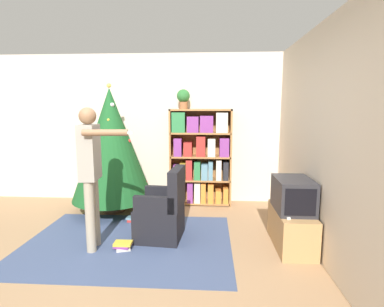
{
  "coord_description": "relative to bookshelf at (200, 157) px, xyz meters",
  "views": [
    {
      "loc": [
        0.84,
        -2.98,
        1.65
      ],
      "look_at": [
        0.59,
        1.03,
        1.05
      ],
      "focal_mm": 28.0,
      "sensor_mm": 36.0,
      "label": 1
    }
  ],
  "objects": [
    {
      "name": "ground_plane",
      "position": [
        -0.67,
        -2.1,
        -0.83
      ],
      "size": [
        14.0,
        14.0,
        0.0
      ],
      "primitive_type": "plane",
      "color": "#9E7A56"
    },
    {
      "name": "wall_back",
      "position": [
        -0.67,
        0.25,
        0.47
      ],
      "size": [
        8.0,
        0.1,
        2.6
      ],
      "color": "beige",
      "rests_on": "ground_plane"
    },
    {
      "name": "wall_right",
      "position": [
        1.43,
        -2.1,
        0.47
      ],
      "size": [
        0.1,
        8.0,
        2.6
      ],
      "color": "beige",
      "rests_on": "ground_plane"
    },
    {
      "name": "area_rug",
      "position": [
        -0.84,
        -1.61,
        -0.83
      ],
      "size": [
        2.55,
        1.87,
        0.01
      ],
      "color": "#3D4C70",
      "rests_on": "ground_plane"
    },
    {
      "name": "bookshelf",
      "position": [
        0.0,
        0.0,
        0.0
      ],
      "size": [
        1.05,
        0.33,
        1.65
      ],
      "color": "#A8703D",
      "rests_on": "ground_plane"
    },
    {
      "name": "tv_stand",
      "position": [
        1.15,
        -1.57,
        -0.6
      ],
      "size": [
        0.4,
        0.87,
        0.45
      ],
      "color": "tan",
      "rests_on": "ground_plane"
    },
    {
      "name": "television",
      "position": [
        1.15,
        -1.58,
        -0.19
      ],
      "size": [
        0.41,
        0.6,
        0.39
      ],
      "color": "#28282D",
      "rests_on": "tv_stand"
    },
    {
      "name": "game_remote",
      "position": [
        1.03,
        -1.83,
        -0.37
      ],
      "size": [
        0.04,
        0.12,
        0.02
      ],
      "color": "white",
      "rests_on": "tv_stand"
    },
    {
      "name": "christmas_tree",
      "position": [
        -1.39,
        -0.48,
        0.26
      ],
      "size": [
        1.26,
        1.26,
        2.04
      ],
      "color": "#4C3323",
      "rests_on": "ground_plane"
    },
    {
      "name": "armchair",
      "position": [
        -0.43,
        -1.44,
        -0.51
      ],
      "size": [
        0.61,
        0.61,
        0.92
      ],
      "rotation": [
        0.0,
        0.0,
        -1.65
      ],
      "color": "black",
      "rests_on": "ground_plane"
    },
    {
      "name": "standing_person",
      "position": [
        -1.2,
        -1.78,
        0.16
      ],
      "size": [
        0.65,
        0.47,
        1.67
      ],
      "rotation": [
        0.0,
        0.0,
        -1.49
      ],
      "color": "#9E937F",
      "rests_on": "ground_plane"
    },
    {
      "name": "potted_plant",
      "position": [
        -0.29,
        0.01,
        1.01
      ],
      "size": [
        0.22,
        0.22,
        0.33
      ],
      "color": "#935B38",
      "rests_on": "bookshelf"
    },
    {
      "name": "book_pile_near_tree",
      "position": [
        -0.97,
        -0.89,
        -0.8
      ],
      "size": [
        0.18,
        0.15,
        0.06
      ],
      "color": "#B22D28",
      "rests_on": "ground_plane"
    },
    {
      "name": "book_pile_by_chair",
      "position": [
        -0.85,
        -1.8,
        -0.78
      ],
      "size": [
        0.21,
        0.19,
        0.09
      ],
      "color": "beige",
      "rests_on": "ground_plane"
    }
  ]
}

